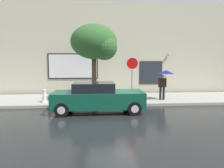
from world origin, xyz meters
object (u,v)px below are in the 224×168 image
stop_sign (132,70)px  fire_hydrant (44,96)px  street_tree (96,43)px  parked_car (98,97)px  pedestrian_with_umbrella (165,76)px

stop_sign → fire_hydrant: bearing=178.7°
fire_hydrant → street_tree: bearing=-0.1°
street_tree → stop_sign: (2.13, -0.11, -1.55)m
parked_car → stop_sign: stop_sign is taller
parked_car → pedestrian_with_umbrella: bearing=27.2°
parked_car → pedestrian_with_umbrella: (4.18, 2.15, 0.92)m
pedestrian_with_umbrella → street_tree: 4.67m
fire_hydrant → street_tree: size_ratio=0.17×
parked_car → pedestrian_with_umbrella: 4.79m
parked_car → pedestrian_with_umbrella: pedestrian_with_umbrella is taller
fire_hydrant → pedestrian_with_umbrella: (7.27, 0.24, 1.11)m
fire_hydrant → parked_car: bearing=-31.8°
pedestrian_with_umbrella → stop_sign: stop_sign is taller
pedestrian_with_umbrella → fire_hydrant: bearing=-178.1°
parked_car → stop_sign: size_ratio=1.67×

